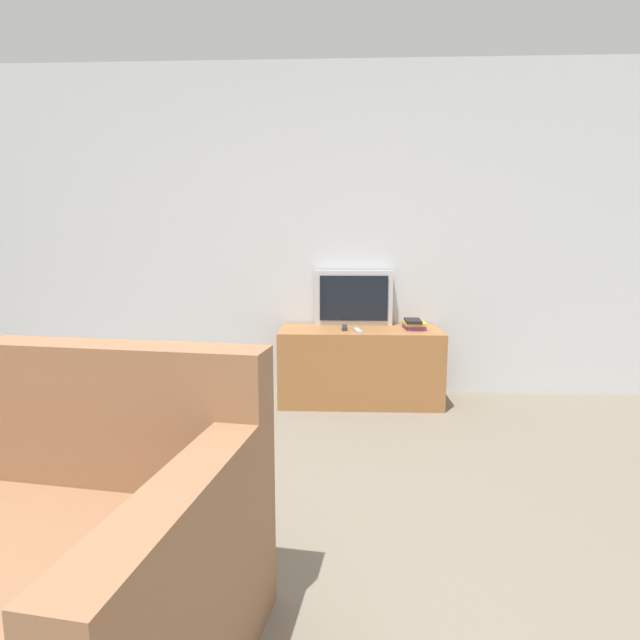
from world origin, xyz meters
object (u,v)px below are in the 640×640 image
at_px(book_stack, 414,324).
at_px(remote_on_stand, 344,328).
at_px(television, 354,298).
at_px(tv_stand, 360,366).
at_px(remote_secondary, 358,331).

bearing_deg(book_stack, remote_on_stand, -176.38).
relative_size(book_stack, remote_on_stand, 1.36).
bearing_deg(television, tv_stand, -77.11).
xyz_separation_m(tv_stand, remote_on_stand, (-0.12, -0.02, 0.30)).
height_order(book_stack, remote_secondary, book_stack).
bearing_deg(tv_stand, remote_secondary, -99.56).
relative_size(tv_stand, remote_secondary, 7.08).
bearing_deg(tv_stand, television, 102.89).
relative_size(tv_stand, television, 1.98).
height_order(tv_stand, remote_on_stand, remote_on_stand).
distance_m(book_stack, remote_secondary, 0.47).
xyz_separation_m(remote_on_stand, remote_secondary, (0.09, -0.14, 0.00)).
bearing_deg(remote_secondary, television, 93.36).
bearing_deg(remote_on_stand, remote_secondary, -56.09).
bearing_deg(remote_on_stand, book_stack, 3.62).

